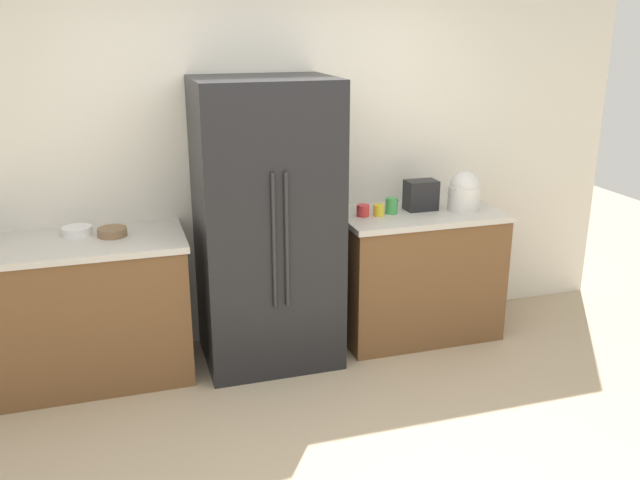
{
  "coord_description": "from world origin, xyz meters",
  "views": [
    {
      "loc": [
        -1.06,
        -2.85,
        2.22
      ],
      "look_at": [
        -0.05,
        0.41,
        1.12
      ],
      "focal_mm": 38.17,
      "sensor_mm": 36.0,
      "label": 1
    }
  ],
  "objects_px": {
    "bowl_a": "(77,231)",
    "bowl_b": "(112,232)",
    "cup_c": "(363,211)",
    "refrigerator": "(267,225)",
    "cup_a": "(392,206)",
    "cup_b": "(379,210)",
    "rice_cooker": "(464,192)",
    "toaster": "(421,195)"
  },
  "relations": [
    {
      "from": "bowl_a",
      "to": "bowl_b",
      "type": "bearing_deg",
      "value": -21.73
    },
    {
      "from": "bowl_a",
      "to": "bowl_b",
      "type": "distance_m",
      "value": 0.23
    },
    {
      "from": "cup_c",
      "to": "refrigerator",
      "type": "bearing_deg",
      "value": -176.11
    },
    {
      "from": "cup_c",
      "to": "bowl_b",
      "type": "relative_size",
      "value": 0.49
    },
    {
      "from": "cup_a",
      "to": "cup_b",
      "type": "distance_m",
      "value": 0.11
    },
    {
      "from": "rice_cooker",
      "to": "cup_c",
      "type": "xyz_separation_m",
      "value": [
        -0.74,
        0.07,
        -0.09
      ]
    },
    {
      "from": "cup_c",
      "to": "toaster",
      "type": "bearing_deg",
      "value": 4.79
    },
    {
      "from": "bowl_b",
      "to": "cup_c",
      "type": "bearing_deg",
      "value": -1.17
    },
    {
      "from": "cup_c",
      "to": "bowl_a",
      "type": "height_order",
      "value": "cup_c"
    },
    {
      "from": "cup_b",
      "to": "toaster",
      "type": "bearing_deg",
      "value": 10.12
    },
    {
      "from": "refrigerator",
      "to": "bowl_a",
      "type": "distance_m",
      "value": 1.19
    },
    {
      "from": "rice_cooker",
      "to": "bowl_b",
      "type": "bearing_deg",
      "value": 177.6
    },
    {
      "from": "toaster",
      "to": "bowl_b",
      "type": "xyz_separation_m",
      "value": [
        -2.11,
        -0.0,
        -0.08
      ]
    },
    {
      "from": "cup_a",
      "to": "bowl_b",
      "type": "height_order",
      "value": "cup_a"
    },
    {
      "from": "bowl_b",
      "to": "cup_a",
      "type": "bearing_deg",
      "value": -0.86
    },
    {
      "from": "toaster",
      "to": "rice_cooker",
      "type": "bearing_deg",
      "value": -20.07
    },
    {
      "from": "refrigerator",
      "to": "cup_a",
      "type": "relative_size",
      "value": 17.23
    },
    {
      "from": "refrigerator",
      "to": "bowl_b",
      "type": "distance_m",
      "value": 0.97
    },
    {
      "from": "rice_cooker",
      "to": "cup_b",
      "type": "distance_m",
      "value": 0.64
    },
    {
      "from": "cup_b",
      "to": "cup_c",
      "type": "distance_m",
      "value": 0.11
    },
    {
      "from": "cup_a",
      "to": "bowl_b",
      "type": "xyz_separation_m",
      "value": [
        -1.87,
        0.03,
        -0.03
      ]
    },
    {
      "from": "bowl_b",
      "to": "bowl_a",
      "type": "bearing_deg",
      "value": 158.27
    },
    {
      "from": "rice_cooker",
      "to": "cup_c",
      "type": "height_order",
      "value": "rice_cooker"
    },
    {
      "from": "bowl_a",
      "to": "bowl_b",
      "type": "height_order",
      "value": "bowl_a"
    },
    {
      "from": "toaster",
      "to": "cup_b",
      "type": "bearing_deg",
      "value": -169.88
    },
    {
      "from": "cup_a",
      "to": "cup_c",
      "type": "relative_size",
      "value": 1.25
    },
    {
      "from": "toaster",
      "to": "bowl_a",
      "type": "height_order",
      "value": "toaster"
    },
    {
      "from": "cup_c",
      "to": "bowl_a",
      "type": "distance_m",
      "value": 1.87
    },
    {
      "from": "toaster",
      "to": "cup_a",
      "type": "distance_m",
      "value": 0.24
    },
    {
      "from": "toaster",
      "to": "bowl_b",
      "type": "bearing_deg",
      "value": -179.9
    },
    {
      "from": "toaster",
      "to": "bowl_a",
      "type": "relative_size",
      "value": 1.19
    },
    {
      "from": "refrigerator",
      "to": "cup_a",
      "type": "height_order",
      "value": "refrigerator"
    },
    {
      "from": "cup_a",
      "to": "bowl_b",
      "type": "distance_m",
      "value": 1.87
    },
    {
      "from": "rice_cooker",
      "to": "refrigerator",
      "type": "bearing_deg",
      "value": 179.22
    },
    {
      "from": "rice_cooker",
      "to": "bowl_b",
      "type": "height_order",
      "value": "rice_cooker"
    },
    {
      "from": "toaster",
      "to": "cup_a",
      "type": "height_order",
      "value": "toaster"
    },
    {
      "from": "rice_cooker",
      "to": "bowl_a",
      "type": "bearing_deg",
      "value": 175.96
    },
    {
      "from": "toaster",
      "to": "rice_cooker",
      "type": "distance_m",
      "value": 0.3
    },
    {
      "from": "cup_a",
      "to": "bowl_b",
      "type": "bearing_deg",
      "value": 179.14
    },
    {
      "from": "refrigerator",
      "to": "toaster",
      "type": "relative_size",
      "value": 8.55
    },
    {
      "from": "bowl_a",
      "to": "cup_b",
      "type": "bearing_deg",
      "value": -4.09
    },
    {
      "from": "cup_c",
      "to": "bowl_a",
      "type": "xyz_separation_m",
      "value": [
        -1.87,
        0.12,
        -0.01
      ]
    }
  ]
}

